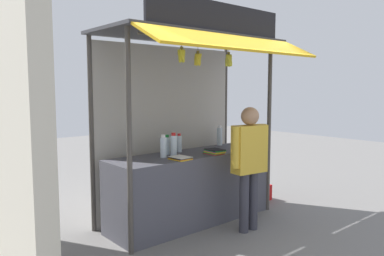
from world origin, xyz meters
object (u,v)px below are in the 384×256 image
(water_bottle_back_right, at_px, (241,137))
(banana_bunch_inner_left, at_px, (182,56))
(water_bottle_center, at_px, (174,145))
(vendor_person, at_px, (249,157))
(water_bottle_left, at_px, (220,136))
(magazine_stack_far_right, at_px, (180,158))
(banana_bunch_rightmost, at_px, (198,59))
(water_bottle_mid_right, at_px, (163,147))
(plastic_crate, at_px, (257,192))
(water_bottle_back_left, at_px, (167,145))
(magazine_stack_far_left, at_px, (214,151))
(water_bottle_rear_center, at_px, (179,143))
(banana_bunch_leftmost, at_px, (229,60))

(water_bottle_back_right, relative_size, banana_bunch_inner_left, 0.94)
(water_bottle_center, relative_size, vendor_person, 0.19)
(water_bottle_left, distance_m, magazine_stack_far_right, 1.34)
(magazine_stack_far_right, height_order, banana_bunch_rightmost, banana_bunch_rightmost)
(banana_bunch_rightmost, bearing_deg, water_bottle_center, 91.26)
(water_bottle_back_right, distance_m, magazine_stack_far_right, 1.56)
(water_bottle_mid_right, bearing_deg, plastic_crate, 2.03)
(banana_bunch_inner_left, bearing_deg, water_bottle_back_left, 68.84)
(water_bottle_left, xyz_separation_m, magazine_stack_far_left, (-0.61, -0.52, -0.11))
(magazine_stack_far_left, bearing_deg, plastic_crate, 13.27)
(water_bottle_rear_center, bearing_deg, banana_bunch_inner_left, -126.27)
(water_bottle_back_right, distance_m, vendor_person, 1.18)
(magazine_stack_far_left, xyz_separation_m, plastic_crate, (1.26, 0.30, -0.86))
(banana_bunch_rightmost, distance_m, banana_bunch_inner_left, 0.25)
(water_bottle_back_right, distance_m, water_bottle_center, 1.44)
(water_bottle_center, distance_m, banana_bunch_inner_left, 1.24)
(magazine_stack_far_left, distance_m, banana_bunch_leftmost, 1.23)
(water_bottle_center, height_order, banana_bunch_inner_left, banana_bunch_inner_left)
(water_bottle_left, distance_m, banana_bunch_inner_left, 1.93)
(vendor_person, bearing_deg, banana_bunch_inner_left, -10.37)
(water_bottle_rear_center, xyz_separation_m, magazine_stack_far_right, (-0.33, -0.44, -0.11))
(magazine_stack_far_right, bearing_deg, magazine_stack_far_left, 1.59)
(water_bottle_back_left, bearing_deg, banana_bunch_leftmost, -48.22)
(banana_bunch_inner_left, bearing_deg, water_bottle_mid_right, 81.16)
(banana_bunch_rightmost, bearing_deg, magazine_stack_far_left, 24.91)
(water_bottle_back_right, bearing_deg, banana_bunch_inner_left, -160.80)
(water_bottle_rear_center, distance_m, water_bottle_back_left, 0.26)
(water_bottle_rear_center, distance_m, vendor_person, 1.03)
(water_bottle_left, distance_m, water_bottle_center, 1.17)
(banana_bunch_leftmost, bearing_deg, water_bottle_rear_center, 113.45)
(water_bottle_back_right, xyz_separation_m, banana_bunch_leftmost, (-0.90, -0.58, 1.13))
(water_bottle_back_right, xyz_separation_m, magazine_stack_far_left, (-0.91, -0.34, -0.09))
(water_bottle_center, bearing_deg, banana_bunch_leftmost, -41.18)
(water_bottle_back_right, bearing_deg, magazine_stack_far_left, -159.45)
(banana_bunch_rightmost, xyz_separation_m, plastic_crate, (1.78, 0.54, -2.06))
(banana_bunch_leftmost, bearing_deg, water_bottle_back_left, 131.78)
(water_bottle_back_right, xyz_separation_m, water_bottle_back_left, (-1.44, 0.02, 0.01))
(water_bottle_rear_center, xyz_separation_m, banana_bunch_rightmost, (-0.24, -0.66, 1.11))
(water_bottle_back_left, relative_size, plastic_crate, 0.75)
(magazine_stack_far_right, distance_m, banana_bunch_rightmost, 1.24)
(water_bottle_back_left, height_order, vendor_person, vendor_person)
(water_bottle_mid_right, bearing_deg, banana_bunch_leftmost, -33.71)
(water_bottle_back_left, relative_size, banana_bunch_leftmost, 0.94)
(plastic_crate, bearing_deg, water_bottle_center, -177.78)
(water_bottle_left, distance_m, water_bottle_back_right, 0.35)
(water_bottle_back_right, xyz_separation_m, plastic_crate, (0.35, -0.04, -0.95))
(water_bottle_left, bearing_deg, water_bottle_back_left, -172.24)
(water_bottle_left, bearing_deg, banana_bunch_rightmost, -145.93)
(water_bottle_rear_center, xyz_separation_m, banana_bunch_inner_left, (-0.49, -0.66, 1.14))
(water_bottle_back_right, distance_m, plastic_crate, 1.01)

